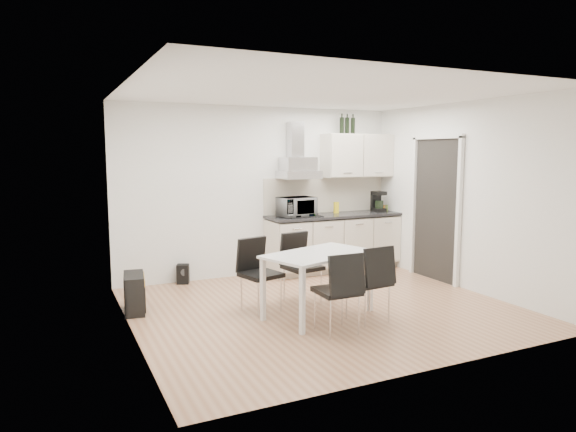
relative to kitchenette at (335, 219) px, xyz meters
name	(u,v)px	position (x,y,z in m)	size (l,w,h in m)	color
ground	(322,308)	(-1.18, -1.73, -0.83)	(4.50, 4.50, 0.00)	tan
wall_back	(260,191)	(-1.18, 0.27, 0.47)	(4.50, 0.10, 2.60)	white
wall_front	(437,224)	(-1.18, -3.73, 0.47)	(4.50, 0.10, 2.60)	white
wall_left	(129,212)	(-3.43, -1.73, 0.47)	(0.10, 4.00, 2.60)	white
wall_right	(465,196)	(1.07, -1.73, 0.47)	(0.10, 4.00, 2.60)	white
ceiling	(324,93)	(-1.18, -1.73, 1.77)	(4.50, 4.50, 0.00)	white
doorway	(435,210)	(1.03, -1.18, 0.22)	(0.08, 1.04, 2.10)	white
kitchenette	(335,219)	(0.00, 0.00, 0.00)	(2.22, 0.64, 2.52)	beige
dining_table	(319,261)	(-1.37, -1.97, -0.17)	(1.44, 1.09, 0.75)	white
chair_far_left	(261,276)	(-1.91, -1.54, -0.39)	(0.44, 0.50, 0.88)	black
chair_far_right	(303,268)	(-1.28, -1.39, -0.39)	(0.44, 0.50, 0.88)	black
chair_near_left	(337,292)	(-1.46, -2.55, -0.39)	(0.44, 0.50, 0.88)	black
chair_near_right	(368,283)	(-0.95, -2.37, -0.39)	(0.44, 0.50, 0.88)	black
guitar_amp	(134,293)	(-3.30, -0.90, -0.60)	(0.31, 0.58, 0.46)	black
floor_speaker	(183,274)	(-2.45, 0.17, -0.69)	(0.17, 0.15, 0.28)	black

